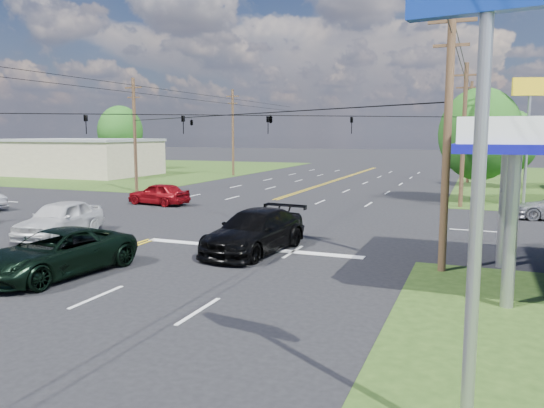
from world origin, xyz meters
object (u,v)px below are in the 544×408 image
at_px(pole_nw, 135,134).
at_px(pole_left_far, 233,131).
at_px(pole_se, 447,134).
at_px(tree_right_a, 480,134).
at_px(retail_nw, 82,158).
at_px(suv_black, 255,231).
at_px(pickup_dkgreen, 56,253).
at_px(pole_right_far, 470,131).
at_px(pickup_white, 60,219).
at_px(tree_far_l, 120,131).
at_px(pole_ne, 464,134).
at_px(tree_right_b, 510,141).
at_px(polesign_se, 485,49).

relative_size(pole_nw, pole_left_far, 0.95).
distance_m(pole_se, pole_nw, 31.62).
relative_size(pole_se, tree_right_a, 1.16).
bearing_deg(retail_nw, suv_black, -40.68).
distance_m(pole_nw, pickup_dkgreen, 27.35).
height_order(pole_left_far, pickup_dkgreen, pole_left_far).
bearing_deg(pole_se, pole_right_far, 90.00).
bearing_deg(pickup_dkgreen, pickup_white, 139.88).
bearing_deg(tree_far_l, suv_black, -47.22).
relative_size(pole_se, suv_black, 1.58).
xyz_separation_m(pole_nw, tree_right_a, (27.00, 3.00, -0.05)).
relative_size(pole_left_far, pickup_white, 1.95).
height_order(pole_se, tree_far_l, pole_se).
bearing_deg(pickup_dkgreen, tree_far_l, 132.60).
bearing_deg(pole_nw, pole_ne, 0.00).
xyz_separation_m(retail_nw, tree_right_b, (46.50, 2.00, 2.22)).
height_order(pole_ne, tree_right_a, pole_ne).
distance_m(retail_nw, pickup_dkgreen, 47.53).
bearing_deg(pole_right_far, retail_nw, -172.06).
bearing_deg(pole_right_far, pickup_white, -115.30).
bearing_deg(pole_nw, tree_right_a, 6.34).
bearing_deg(polesign_se, suv_black, 126.46).
xyz_separation_m(pole_nw, suv_black, (18.48, -17.50, -4.04)).
bearing_deg(tree_far_l, pole_left_far, -11.89).
bearing_deg(retail_nw, pole_right_far, 7.94).
distance_m(pole_se, tree_right_a, 21.02).
xyz_separation_m(pole_se, pole_nw, (-26.00, 18.00, 0.00)).
xyz_separation_m(pole_left_far, pole_right_far, (26.00, 0.00, 0.00)).
xyz_separation_m(pole_ne, pole_left_far, (-26.00, 19.00, 0.25)).
height_order(tree_far_l, pickup_white, tree_far_l).
xyz_separation_m(pole_left_far, polesign_se, (27.10, -48.17, 0.95)).
xyz_separation_m(retail_nw, pickup_white, (25.53, -30.96, -1.13)).
height_order(tree_right_b, polesign_se, polesign_se).
distance_m(pole_ne, polesign_se, 29.21).
bearing_deg(pole_left_far, tree_far_l, 168.11).
height_order(retail_nw, suv_black, retail_nw).
relative_size(pickup_white, polesign_se, 0.66).
distance_m(pole_left_far, pickup_dkgreen, 44.74).
distance_m(retail_nw, pickup_white, 40.14).
bearing_deg(tree_right_a, suv_black, -112.57).
bearing_deg(pole_left_far, pole_nw, -90.00).
relative_size(pole_left_far, polesign_se, 1.29).
distance_m(tree_right_a, tree_right_b, 12.27).
height_order(pole_left_far, pickup_white, pole_left_far).
height_order(pole_se, pole_right_far, pole_right_far).
xyz_separation_m(tree_right_b, pickup_dkgreen, (-16.00, -38.43, -3.42)).
relative_size(pole_nw, pickup_white, 1.86).
xyz_separation_m(retail_nw, pickup_dkgreen, (30.50, -36.43, -1.20)).
xyz_separation_m(pole_ne, pickup_white, (-17.47, -17.96, -4.04)).
bearing_deg(tree_right_a, pole_right_far, 93.58).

